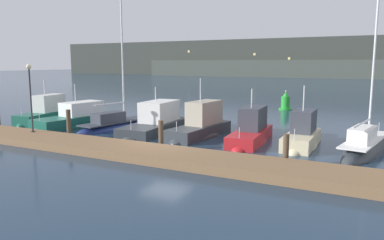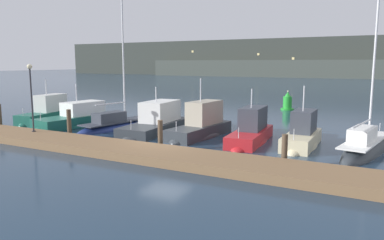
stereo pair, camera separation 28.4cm
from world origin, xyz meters
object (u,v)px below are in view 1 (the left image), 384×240
object	(u,v)px
motorboat_berth_5	(200,130)
channel_buoy	(285,103)
motorboat_berth_1	(46,117)
motorboat_berth_2	(76,122)
motorboat_berth_4	(156,126)
motorboat_berth_6	(251,136)
sailboat_berth_8	(365,149)
sailboat_berth_3	(117,126)
motorboat_berth_7	(302,140)
dock_lamppost	(30,87)

from	to	relation	value
motorboat_berth_5	channel_buoy	distance (m)	16.88
motorboat_berth_1	motorboat_berth_2	world-z (taller)	motorboat_berth_1
motorboat_berth_2	motorboat_berth_5	bearing A→B (deg)	3.39
motorboat_berth_1	motorboat_berth_4	bearing A→B (deg)	2.81
motorboat_berth_6	sailboat_berth_8	world-z (taller)	sailboat_berth_8
motorboat_berth_1	sailboat_berth_3	distance (m)	7.22
motorboat_berth_2	motorboat_berth_7	distance (m)	17.01
sailboat_berth_8	motorboat_berth_4	bearing A→B (deg)	179.64
motorboat_berth_1	sailboat_berth_8	size ratio (longest dim) A/B	0.55
motorboat_berth_7	motorboat_berth_4	bearing A→B (deg)	179.12
channel_buoy	motorboat_berth_6	bearing A→B (deg)	-83.55
motorboat_berth_1	sailboat_berth_3	size ratio (longest dim) A/B	0.54
motorboat_berth_4	sailboat_berth_8	world-z (taller)	sailboat_berth_8
motorboat_berth_1	motorboat_berth_2	distance (m)	3.65
motorboat_berth_2	sailboat_berth_8	size ratio (longest dim) A/B	0.66
channel_buoy	motorboat_berth_1	bearing A→B (deg)	-132.52
sailboat_berth_8	dock_lamppost	xyz separation A→B (m)	(-19.07, -5.81, 3.15)
motorboat_berth_4	motorboat_berth_6	size ratio (longest dim) A/B	1.23
motorboat_berth_4	motorboat_berth_2	bearing A→B (deg)	-173.00
motorboat_berth_4	channel_buoy	xyz separation A→B (m)	(5.22, 16.58, 0.35)
motorboat_berth_1	motorboat_berth_6	world-z (taller)	motorboat_berth_1
motorboat_berth_4	sailboat_berth_8	bearing A→B (deg)	-0.36
motorboat_berth_1	motorboat_berth_2	xyz separation A→B (m)	(3.63, -0.33, -0.12)
motorboat_berth_6	motorboat_berth_2	bearing A→B (deg)	-178.06
channel_buoy	sailboat_berth_8	bearing A→B (deg)	-63.47
motorboat_berth_1	motorboat_berth_4	world-z (taller)	motorboat_berth_1
sailboat_berth_3	dock_lamppost	bearing A→B (deg)	-112.21
sailboat_berth_3	motorboat_berth_6	size ratio (longest dim) A/B	1.84
motorboat_berth_7	motorboat_berth_2	bearing A→B (deg)	-177.71
motorboat_berth_1	dock_lamppost	size ratio (longest dim) A/B	1.43
motorboat_berth_4	motorboat_berth_6	distance (m)	7.15
motorboat_berth_4	motorboat_berth_7	size ratio (longest dim) A/B	1.46
motorboat_berth_4	channel_buoy	size ratio (longest dim) A/B	3.79
motorboat_berth_7	channel_buoy	bearing A→B (deg)	106.50
motorboat_berth_4	motorboat_berth_7	xyz separation A→B (m)	(10.18, -0.16, -0.06)
motorboat_berth_4	motorboat_berth_5	size ratio (longest dim) A/B	1.19
sailboat_berth_3	channel_buoy	world-z (taller)	sailboat_berth_3
motorboat_berth_2	motorboat_berth_4	size ratio (longest dim) A/B	0.96
motorboat_berth_5	motorboat_berth_7	size ratio (longest dim) A/B	1.23
motorboat_berth_5	motorboat_berth_1	bearing A→B (deg)	-178.81
motorboat_berth_7	sailboat_berth_3	bearing A→B (deg)	-179.47
sailboat_berth_3	motorboat_berth_7	world-z (taller)	sailboat_berth_3
sailboat_berth_8	dock_lamppost	size ratio (longest dim) A/B	2.60
motorboat_berth_2	channel_buoy	size ratio (longest dim) A/B	3.65
motorboat_berth_6	channel_buoy	bearing A→B (deg)	96.45
motorboat_berth_2	sailboat_berth_3	distance (m)	3.63
motorboat_berth_5	motorboat_berth_7	xyz separation A→B (m)	(6.57, 0.06, -0.06)
motorboat_berth_1	dock_lamppost	bearing A→B (deg)	-47.62
motorboat_berth_1	motorboat_berth_7	size ratio (longest dim) A/B	1.18
sailboat_berth_3	dock_lamppost	distance (m)	6.83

